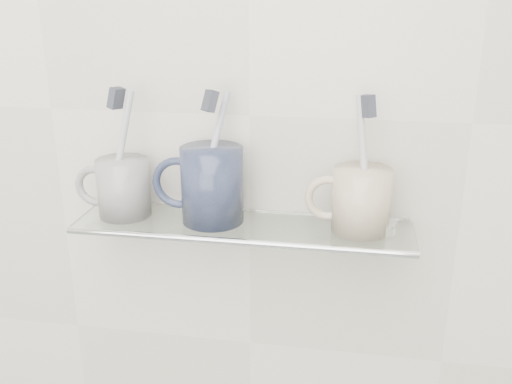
% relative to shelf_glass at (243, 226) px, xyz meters
% --- Properties ---
extents(wall_back, '(2.50, 0.00, 2.50)m').
position_rel_shelf_glass_xyz_m(wall_back, '(0.00, 0.06, 0.15)').
color(wall_back, beige).
rests_on(wall_back, ground).
extents(shelf_glass, '(0.50, 0.12, 0.01)m').
position_rel_shelf_glass_xyz_m(shelf_glass, '(0.00, 0.00, 0.00)').
color(shelf_glass, silver).
rests_on(shelf_glass, wall_back).
extents(shelf_rail, '(0.50, 0.01, 0.01)m').
position_rel_shelf_glass_xyz_m(shelf_rail, '(0.00, -0.06, 0.00)').
color(shelf_rail, silver).
rests_on(shelf_rail, shelf_glass).
extents(bracket_left, '(0.02, 0.03, 0.02)m').
position_rel_shelf_glass_xyz_m(bracket_left, '(-0.21, 0.05, -0.01)').
color(bracket_left, silver).
rests_on(bracket_left, wall_back).
extents(bracket_right, '(0.02, 0.03, 0.02)m').
position_rel_shelf_glass_xyz_m(bracket_right, '(0.21, 0.05, -0.01)').
color(bracket_right, silver).
rests_on(bracket_right, wall_back).
extents(mug_left, '(0.10, 0.10, 0.09)m').
position_rel_shelf_glass_xyz_m(mug_left, '(-0.18, 0.00, 0.05)').
color(mug_left, silver).
rests_on(mug_left, shelf_glass).
extents(mug_left_handle, '(0.07, 0.01, 0.07)m').
position_rel_shelf_glass_xyz_m(mug_left_handle, '(-0.23, 0.00, 0.05)').
color(mug_left_handle, silver).
rests_on(mug_left_handle, mug_left).
extents(toothbrush_left, '(0.06, 0.01, 0.19)m').
position_rel_shelf_glass_xyz_m(toothbrush_left, '(-0.18, 0.00, 0.10)').
color(toothbrush_left, '#BABCC1').
rests_on(toothbrush_left, mug_left).
extents(bristles_left, '(0.03, 0.02, 0.03)m').
position_rel_shelf_glass_xyz_m(bristles_left, '(-0.18, 0.00, 0.19)').
color(bristles_left, '#30333D').
rests_on(bristles_left, toothbrush_left).
extents(mug_center, '(0.11, 0.11, 0.11)m').
position_rel_shelf_glass_xyz_m(mug_center, '(-0.05, 0.00, 0.06)').
color(mug_center, '#1A2137').
rests_on(mug_center, shelf_glass).
extents(mug_center_handle, '(0.08, 0.01, 0.08)m').
position_rel_shelf_glass_xyz_m(mug_center_handle, '(-0.10, 0.00, 0.06)').
color(mug_center_handle, '#1A2137').
rests_on(mug_center_handle, mug_center).
extents(toothbrush_center, '(0.05, 0.07, 0.18)m').
position_rel_shelf_glass_xyz_m(toothbrush_center, '(-0.05, 0.00, 0.10)').
color(toothbrush_center, '#A6A3C0').
rests_on(toothbrush_center, mug_center).
extents(bristles_center, '(0.03, 0.03, 0.03)m').
position_rel_shelf_glass_xyz_m(bristles_center, '(-0.05, 0.00, 0.19)').
color(bristles_center, '#30333D').
rests_on(bristles_center, toothbrush_center).
extents(mug_right, '(0.10, 0.10, 0.09)m').
position_rel_shelf_glass_xyz_m(mug_right, '(0.17, 0.00, 0.05)').
color(mug_right, beige).
rests_on(mug_right, shelf_glass).
extents(mug_right_handle, '(0.07, 0.01, 0.07)m').
position_rel_shelf_glass_xyz_m(mug_right_handle, '(0.12, 0.00, 0.05)').
color(mug_right_handle, beige).
rests_on(mug_right_handle, mug_right).
extents(toothbrush_right, '(0.04, 0.03, 0.19)m').
position_rel_shelf_glass_xyz_m(toothbrush_right, '(0.17, 0.00, 0.10)').
color(toothbrush_right, '#BBB9B8').
rests_on(toothbrush_right, mug_right).
extents(bristles_right, '(0.03, 0.03, 0.03)m').
position_rel_shelf_glass_xyz_m(bristles_right, '(0.17, 0.00, 0.19)').
color(bristles_right, '#30333D').
rests_on(bristles_right, toothbrush_right).
extents(chrome_cap, '(0.04, 0.04, 0.02)m').
position_rel_shelf_glass_xyz_m(chrome_cap, '(0.20, 0.00, 0.01)').
color(chrome_cap, silver).
rests_on(chrome_cap, shelf_glass).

